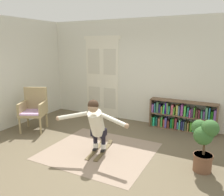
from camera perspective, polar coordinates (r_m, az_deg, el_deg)
The scene contains 10 objects.
ground_plane at distance 4.70m, azimuth -4.27°, elevation -14.65°, with size 7.20×7.20×0.00m, color brown.
back_wall at distance 6.56m, azimuth 7.53°, elevation 6.49°, with size 6.00×0.10×2.90m, color silver.
side_wall_left at distance 6.57m, azimuth -25.56°, elevation 5.35°, with size 0.10×6.00×2.90m, color silver.
double_door at distance 7.07m, azimuth -2.51°, elevation 5.26°, with size 1.22×0.05×2.45m.
rug at distance 4.98m, azimuth -3.12°, elevation -12.95°, with size 2.16×1.94×0.01m, color gray.
bookshelf at distance 6.28m, azimuth 16.91°, elevation -4.52°, with size 1.69×0.30×0.77m.
wicker_chair at distance 6.31m, azimuth -18.80°, elevation -2.38°, with size 0.80×0.80×1.10m.
potted_plant at distance 4.32m, azimuth 21.88°, elevation -9.32°, with size 0.46×0.44×0.98m.
skis_pair at distance 5.00m, azimuth -2.98°, elevation -12.60°, with size 0.42×0.98×0.07m.
person_skier at distance 4.57m, azimuth -3.96°, elevation -6.01°, with size 1.47×0.70×1.10m.
Camera 1 is at (2.21, -3.54, 2.18)m, focal length 36.90 mm.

